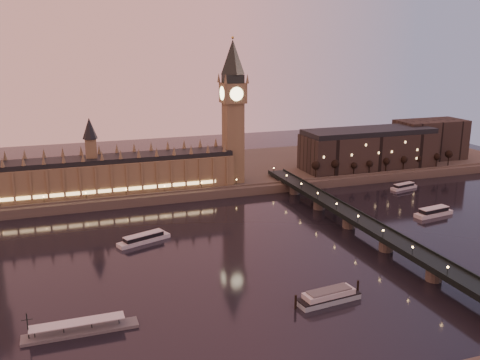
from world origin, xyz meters
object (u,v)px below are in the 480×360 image
Objects in this scene: cruise_boat_b at (404,186)px; moored_barge at (329,296)px; cruise_boat_a at (144,238)px; pontoon_pier at (80,330)px.

cruise_boat_b is 0.72× the size of moored_barge.
cruise_boat_a is 94.08m from pontoon_pier.
cruise_boat_b is at bearing 28.67° from pontoon_pier.
moored_barge is at bearing -77.13° from cruise_boat_a.
pontoon_pier reaches higher than moored_barge.
moored_barge is 0.76× the size of pontoon_pier.
pontoon_pier is at bearing -163.99° from cruise_boat_b.
pontoon_pier is at bearing 168.48° from moored_barge.
cruise_boat_b is (200.90, 44.77, -0.28)m from cruise_boat_a.
pontoon_pier is (-38.22, -85.97, -0.89)m from cruise_boat_a.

